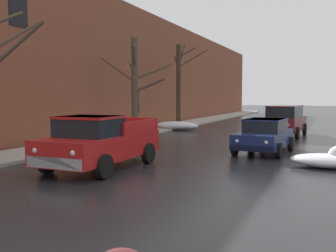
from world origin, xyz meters
name	(u,v)px	position (x,y,z in m)	size (l,w,h in m)	color
left_sidewalk_slab	(121,136)	(-6.66, 18.00, 0.06)	(2.52, 80.00, 0.12)	#A8A399
brick_townhouse_facade	(94,63)	(-8.42, 17.99, 4.31)	(0.63, 80.00, 8.62)	brown
snow_bank_along_left_kerb	(331,160)	(4.71, 12.10, 0.26)	(2.38, 1.45, 0.76)	white
snow_bank_mid_block_left	(177,126)	(-5.26, 23.51, 0.30)	(3.14, 1.28, 0.61)	white
bare_tree_mid_block	(135,86)	(-5.65, 17.98, 2.96)	(3.71, 2.23, 5.65)	#4C3D2D
bare_tree_far_down_block	(179,82)	(-5.69, 24.96, 3.38)	(2.99, 2.14, 6.34)	#382B1E
pickup_truck_red_approaching_near_lane	(99,142)	(-2.29, 8.93, 0.88)	(2.28, 4.88, 1.76)	red
sedan_darkblue_parked_kerbside_close	(264,135)	(2.11, 14.75, 0.75)	(2.15, 4.22, 1.42)	navy
suv_maroon_parked_kerbside_mid	(285,119)	(2.11, 22.31, 0.99)	(2.33, 4.95, 1.82)	maroon
fire_hydrant	(44,152)	(-4.85, 9.24, 0.36)	(0.42, 0.22, 0.71)	red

